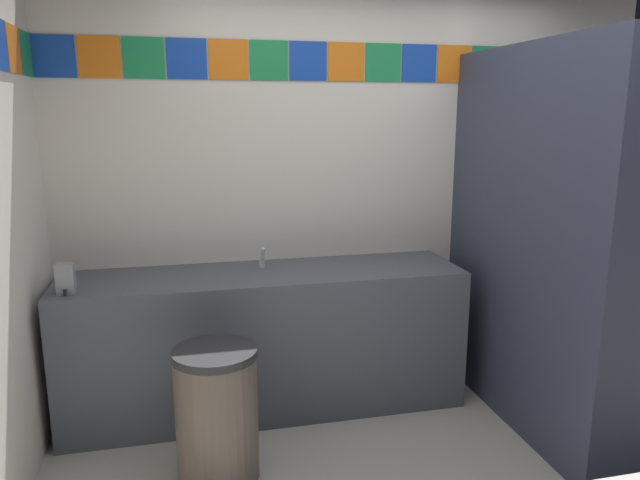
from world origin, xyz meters
name	(u,v)px	position (x,y,z in m)	size (l,w,h in m)	color
wall_back	(361,175)	(0.00, 1.48, 1.37)	(3.83, 0.09, 2.73)	silver
vanity_counter	(266,339)	(-0.69, 1.14, 0.43)	(2.35, 0.60, 0.85)	#4C515B
faucet_center	(262,260)	(-0.69, 1.23, 0.90)	(0.04, 0.10, 0.14)	silver
soap_dispenser	(65,279)	(-1.75, 0.96, 0.93)	(0.09, 0.09, 0.16)	gray
stall_divider	(570,251)	(0.81, 0.42, 1.07)	(0.92, 1.53, 2.13)	#33384C
toilet	(547,339)	(1.16, 1.03, 0.30)	(0.39, 0.49, 0.74)	white
trash_bin	(217,414)	(-1.02, 0.47, 0.34)	(0.41, 0.41, 0.67)	brown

